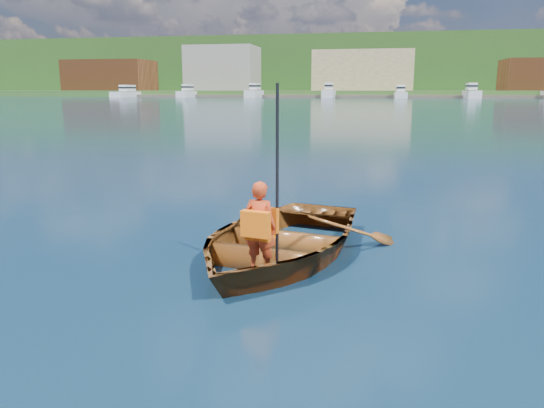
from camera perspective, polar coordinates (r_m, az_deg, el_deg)
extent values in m
plane|color=#162C42|center=(6.93, 8.90, -6.38)|extent=(600.00, 600.00, 0.00)
imported|color=brown|center=(7.08, 0.69, -3.80)|extent=(3.43, 4.24, 0.78)
imported|color=red|center=(6.12, -1.29, -2.48)|extent=(0.44, 0.34, 1.08)
cube|color=orange|center=(6.00, -1.77, -2.18)|extent=(0.35, 0.17, 0.30)
cube|color=orange|center=(6.21, -0.83, -1.68)|extent=(0.35, 0.15, 0.30)
cube|color=orange|center=(6.16, -1.28, -3.55)|extent=(0.34, 0.28, 0.05)
cylinder|color=black|center=(6.08, 0.56, 2.66)|extent=(0.04, 0.04, 2.16)
cube|color=#3D5B22|center=(196.58, 11.35, 11.60)|extent=(400.00, 80.00, 2.00)
cube|color=#2F5021|center=(246.73, 11.47, 13.99)|extent=(400.00, 100.00, 22.00)
cube|color=brown|center=(154.58, 11.35, 11.28)|extent=(160.02, 4.72, 0.80)
cube|color=brown|center=(193.90, -17.00, 13.08)|extent=(28.00, 16.00, 10.00)
cube|color=gray|center=(178.90, -5.29, 14.31)|extent=(22.00, 16.00, 14.00)
cube|color=tan|center=(171.75, 9.72, 13.95)|extent=(30.00, 16.00, 12.00)
cube|color=brown|center=(177.37, 26.46, 12.33)|extent=(18.00, 16.00, 9.00)
cube|color=silver|center=(166.89, -15.46, 11.25)|extent=(3.73, 13.32, 1.84)
cube|color=silver|center=(168.08, -15.29, 11.94)|extent=(2.61, 5.99, 1.80)
cube|color=black|center=(168.08, -15.29, 11.98)|extent=(2.68, 6.26, 0.50)
cube|color=silver|center=(159.34, -9.17, 11.53)|extent=(2.87, 10.23, 2.01)
cube|color=silver|center=(160.30, -9.07, 12.29)|extent=(2.01, 4.60, 1.80)
cube|color=black|center=(160.30, -9.07, 12.32)|extent=(2.06, 4.81, 0.50)
cube|color=silver|center=(153.56, -1.94, 11.70)|extent=(3.22, 11.49, 2.29)
cube|color=silver|center=(154.68, -1.85, 12.54)|extent=(2.25, 5.17, 1.80)
cube|color=black|center=(154.68, -1.85, 12.58)|extent=(2.32, 5.40, 0.50)
cube|color=silver|center=(150.19, 6.12, 11.63)|extent=(3.04, 10.84, 2.35)
cube|color=silver|center=(151.27, 6.18, 12.51)|extent=(2.13, 4.88, 1.80)
cube|color=black|center=(151.27, 6.18, 12.55)|extent=(2.19, 5.10, 0.50)
cube|color=silver|center=(149.69, 13.65, 11.27)|extent=(3.22, 11.49, 1.75)
cube|color=silver|center=(150.83, 13.67, 12.02)|extent=(2.25, 5.17, 1.80)
cube|color=black|center=(150.83, 13.67, 12.06)|extent=(2.32, 5.40, 0.50)
cube|color=silver|center=(151.48, 20.66, 10.92)|extent=(3.25, 11.59, 2.21)
cube|color=silver|center=(152.62, 20.65, 11.76)|extent=(2.27, 5.22, 1.80)
cube|color=black|center=(152.62, 20.66, 11.80)|extent=(2.34, 5.45, 0.50)
cylinder|color=#382314|center=(290.69, 26.01, 14.59)|extent=(0.80, 0.80, 2.92)
sphere|color=#2A5D1B|center=(290.96, 26.08, 15.35)|extent=(5.45, 5.45, 5.45)
cylinder|color=#382314|center=(284.28, -9.67, 15.10)|extent=(0.80, 0.80, 3.34)
sphere|color=#2A5D1B|center=(284.55, -9.70, 16.00)|extent=(6.24, 6.24, 6.24)
cylinder|color=#382314|center=(309.67, -17.59, 14.68)|extent=(0.80, 0.80, 2.92)
sphere|color=#2A5D1B|center=(309.90, -17.64, 15.39)|extent=(5.45, 5.45, 5.45)
cylinder|color=#382314|center=(300.37, -21.61, 13.77)|extent=(0.80, 0.80, 2.79)
sphere|color=#2A5D1B|center=(300.55, -21.67, 14.48)|extent=(5.20, 5.20, 5.20)
cylinder|color=#382314|center=(290.24, -17.84, 14.14)|extent=(0.80, 0.80, 2.66)
sphere|color=#2A5D1B|center=(290.42, -17.89, 14.84)|extent=(4.96, 4.96, 4.96)
cylinder|color=#382314|center=(235.50, -8.69, 13.67)|extent=(0.80, 0.80, 3.72)
sphere|color=#2A5D1B|center=(235.69, -8.73, 14.88)|extent=(6.94, 6.94, 6.94)
cylinder|color=#382314|center=(202.17, 14.19, 12.64)|extent=(0.80, 0.80, 4.06)
sphere|color=#2A5D1B|center=(202.32, 14.27, 14.18)|extent=(7.59, 7.59, 7.59)
cylinder|color=#382314|center=(260.60, 26.41, 13.79)|extent=(0.80, 0.80, 3.98)
sphere|color=#2A5D1B|center=(260.92, 26.52, 14.95)|extent=(7.42, 7.42, 7.42)
cylinder|color=#382314|center=(277.16, -21.09, 13.40)|extent=(0.80, 0.80, 4.17)
sphere|color=#2A5D1B|center=(277.41, -21.18, 14.54)|extent=(7.78, 7.78, 7.78)
cylinder|color=#382314|center=(254.95, 11.50, 14.90)|extent=(0.80, 0.80, 3.48)
sphere|color=#2A5D1B|center=(255.23, 11.54, 15.94)|extent=(6.50, 6.50, 6.50)
cylinder|color=#382314|center=(261.34, -21.25, 12.86)|extent=(0.80, 0.80, 3.77)
sphere|color=#2A5D1B|center=(261.52, -21.33, 13.95)|extent=(7.03, 7.03, 7.03)
cylinder|color=#382314|center=(269.57, 7.12, 15.39)|extent=(0.80, 0.80, 2.70)
sphere|color=#2A5D1B|center=(269.80, 7.14, 16.15)|extent=(5.04, 5.04, 5.04)
cylinder|color=#382314|center=(290.83, -16.91, 14.41)|extent=(0.80, 0.80, 3.80)
sphere|color=#2A5D1B|center=(291.12, -16.98, 15.40)|extent=(7.09, 7.09, 7.09)
cylinder|color=#382314|center=(224.03, 17.06, 13.27)|extent=(0.80, 0.80, 2.42)
sphere|color=#2A5D1B|center=(224.15, 17.12, 14.09)|extent=(4.52, 4.52, 4.52)
cylinder|color=#382314|center=(247.37, 13.16, 14.57)|extent=(0.80, 0.80, 3.50)
sphere|color=#2A5D1B|center=(247.63, 13.22, 15.64)|extent=(6.53, 6.53, 6.53)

